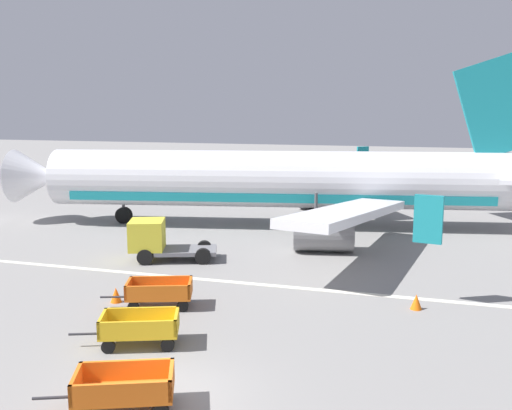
# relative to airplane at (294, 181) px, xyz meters

# --- Properties ---
(ground_plane) EXTENTS (220.00, 220.00, 0.00)m
(ground_plane) POSITION_rel_airplane_xyz_m (1.76, -23.40, -3.05)
(ground_plane) COLOR gray
(apron_stripe) EXTENTS (120.00, 0.36, 0.01)m
(apron_stripe) POSITION_rel_airplane_xyz_m (1.76, -12.93, -3.05)
(apron_stripe) COLOR silver
(apron_stripe) RESTS_ON ground
(airplane) EXTENTS (37.48, 30.28, 11.34)m
(airplane) POSITION_rel_airplane_xyz_m (0.00, 0.00, 0.00)
(airplane) COLOR silver
(airplane) RESTS_ON ground
(baggage_cart_third_in_row) EXTENTS (3.56, 2.25, 1.07)m
(baggage_cart_third_in_row) POSITION_rel_airplane_xyz_m (1.17, -24.25, -2.45)
(baggage_cart_third_in_row) COLOR orange
(baggage_cart_third_in_row) RESTS_ON ground
(baggage_cart_fourth_in_row) EXTENTS (3.58, 2.20, 1.07)m
(baggage_cart_fourth_in_row) POSITION_rel_airplane_xyz_m (-0.43, -20.42, -2.45)
(baggage_cart_fourth_in_row) COLOR gold
(baggage_cart_fourth_in_row) RESTS_ON ground
(baggage_cart_far_end) EXTENTS (3.60, 2.15, 1.07)m
(baggage_cart_far_end) POSITION_rel_airplane_xyz_m (-1.46, -16.88, -2.45)
(baggage_cart_far_end) COLOR orange
(baggage_cart_far_end) RESTS_ON ground
(service_truck_beside_carts) EXTENTS (4.76, 3.26, 2.10)m
(service_truck_beside_carts) POSITION_rel_airplane_xyz_m (-4.73, -10.47, -1.95)
(service_truck_beside_carts) COLOR slate
(service_truck_beside_carts) RESTS_ON ground
(traffic_cone_near_plane) EXTENTS (0.45, 0.45, 0.60)m
(traffic_cone_near_plane) POSITION_rel_airplane_xyz_m (8.19, -14.22, -2.75)
(traffic_cone_near_plane) COLOR orange
(traffic_cone_near_plane) RESTS_ON ground
(traffic_cone_mid_apron) EXTENTS (0.46, 0.46, 0.61)m
(traffic_cone_mid_apron) POSITION_rel_airplane_xyz_m (-3.40, -16.84, -2.75)
(traffic_cone_mid_apron) COLOR orange
(traffic_cone_mid_apron) RESTS_ON ground
(traffic_cone_by_carts) EXTENTS (0.46, 0.46, 0.60)m
(traffic_cone_by_carts) POSITION_rel_airplane_xyz_m (-4.25, -9.41, -2.75)
(traffic_cone_by_carts) COLOR orange
(traffic_cone_by_carts) RESTS_ON ground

